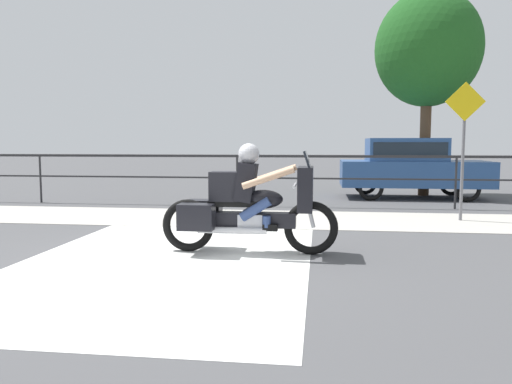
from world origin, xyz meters
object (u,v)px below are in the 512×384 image
at_px(parked_car, 410,164).
at_px(street_sign, 464,134).
at_px(tree_behind_sign, 428,50).
at_px(motorcycle, 248,204).

xyz_separation_m(parked_car, street_sign, (0.27, -4.09, 0.77)).
distance_m(street_sign, tree_behind_sign, 5.46).
distance_m(motorcycle, tree_behind_sign, 9.79).
distance_m(parked_car, tree_behind_sign, 3.37).
relative_size(motorcycle, tree_behind_sign, 0.42).
bearing_deg(motorcycle, tree_behind_sign, 67.09).
bearing_deg(parked_car, motorcycle, -116.60).
bearing_deg(street_sign, motorcycle, -137.99).
height_order(motorcycle, tree_behind_sign, tree_behind_sign).
bearing_deg(tree_behind_sign, street_sign, -93.05).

